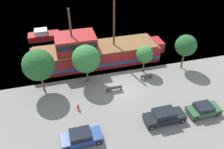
% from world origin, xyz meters
% --- Properties ---
extents(ground_plane, '(160.00, 160.00, 0.00)m').
position_xyz_m(ground_plane, '(0.00, 0.00, 0.00)').
color(ground_plane, gray).
extents(pirate_ship, '(20.82, 5.44, 10.05)m').
position_xyz_m(pirate_ship, '(-2.56, 7.74, 1.76)').
color(pirate_ship, '#A31E1E').
rests_on(pirate_ship, water_surface).
extents(moored_boat_dockside, '(5.67, 2.57, 1.95)m').
position_xyz_m(moored_boat_dockside, '(-10.09, 18.01, 0.75)').
color(moored_boat_dockside, maroon).
rests_on(moored_boat_dockside, water_surface).
extents(parked_car_curb_front, '(4.08, 1.88, 1.41)m').
position_xyz_m(parked_car_curb_front, '(-6.71, -6.96, 0.70)').
color(parked_car_curb_front, navy).
rests_on(parked_car_curb_front, ground_plane).
extents(parked_car_curb_mid, '(4.60, 1.84, 1.60)m').
position_xyz_m(parked_car_curb_mid, '(2.64, -6.60, 0.78)').
color(parked_car_curb_mid, black).
rests_on(parked_car_curb_mid, ground_plane).
extents(parked_car_curb_rear, '(3.83, 1.86, 1.34)m').
position_xyz_m(parked_car_curb_rear, '(7.58, -6.71, 0.67)').
color(parked_car_curb_rear, '#2D5B38').
rests_on(parked_car_curb_rear, ground_plane).
extents(fire_hydrant, '(0.42, 0.25, 0.76)m').
position_xyz_m(fire_hydrant, '(-6.43, -2.30, 0.41)').
color(fire_hydrant, red).
rests_on(fire_hydrant, ground_plane).
extents(bench_promenade_east, '(1.99, 0.45, 0.85)m').
position_xyz_m(bench_promenade_east, '(-1.30, -0.04, 0.45)').
color(bench_promenade_east, '#4C4742').
rests_on(bench_promenade_east, ground_plane).
extents(bench_promenade_west, '(1.58, 0.45, 0.85)m').
position_xyz_m(bench_promenade_west, '(3.81, 1.39, 0.43)').
color(bench_promenade_west, '#4C4742').
rests_on(bench_promenade_west, ground_plane).
extents(tree_row_east, '(3.95, 3.95, 6.07)m').
position_xyz_m(tree_row_east, '(-10.29, 2.39, 4.09)').
color(tree_row_east, brown).
rests_on(tree_row_east, ground_plane).
extents(tree_row_mideast, '(3.74, 3.74, 5.57)m').
position_xyz_m(tree_row_mideast, '(-4.35, 2.91, 3.69)').
color(tree_row_mideast, brown).
rests_on(tree_row_mideast, ground_plane).
extents(tree_row_midwest, '(2.43, 2.43, 4.13)m').
position_xyz_m(tree_row_midwest, '(4.04, 3.20, 2.90)').
color(tree_row_midwest, brown).
rests_on(tree_row_midwest, ground_plane).
extents(tree_row_west, '(3.07, 3.07, 5.35)m').
position_xyz_m(tree_row_west, '(10.06, 2.64, 3.80)').
color(tree_row_west, brown).
rests_on(tree_row_west, ground_plane).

